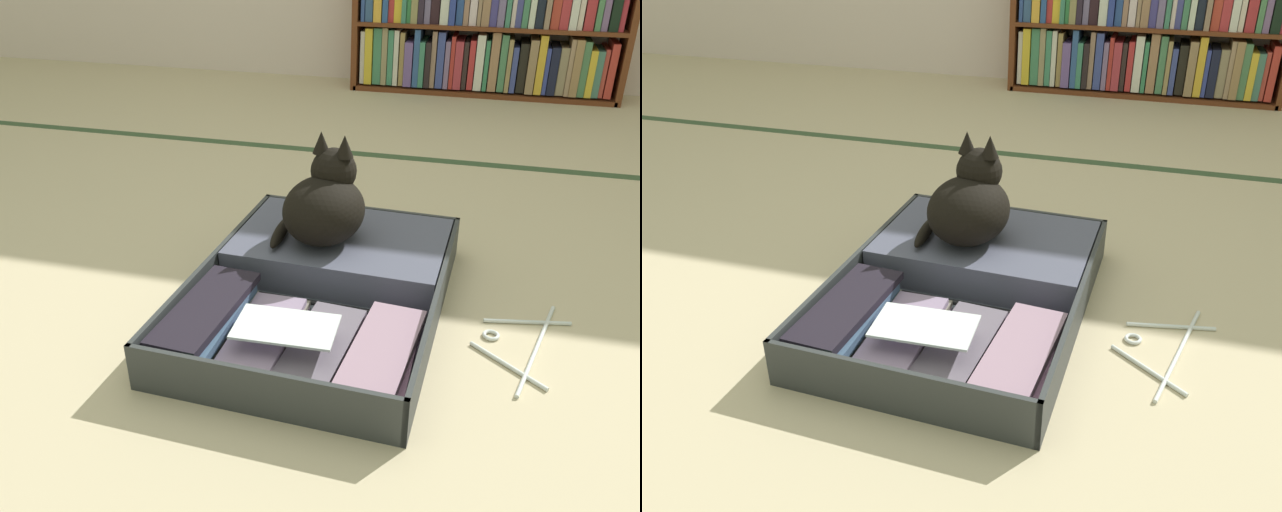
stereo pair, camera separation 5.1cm
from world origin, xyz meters
The scene contains 6 objects.
ground_plane centered at (0.00, 0.00, 0.00)m, with size 10.00×10.00×0.00m, color #C7B690.
tatami_border centered at (0.00, 1.16, 0.00)m, with size 4.80×0.05×0.00m.
bookshelf centered at (0.42, 2.26, 0.33)m, with size 1.37×0.24×0.69m.
open_suitcase centered at (0.12, 0.06, 0.05)m, with size 0.62×0.84×0.11m.
black_cat centered at (0.10, 0.17, 0.21)m, with size 0.27×0.28×0.28m.
clothes_hanger centered at (0.62, -0.03, 0.01)m, with size 0.24×0.38×0.01m.
Camera 2 is at (0.52, -1.34, 0.92)m, focal length 37.08 mm.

